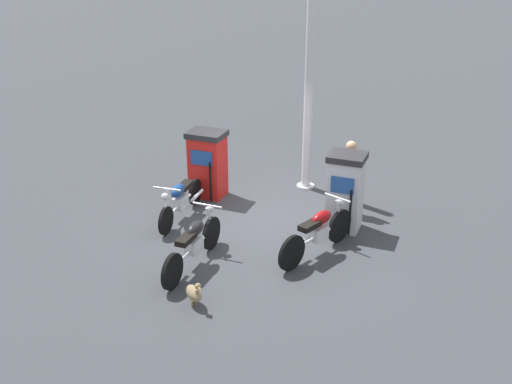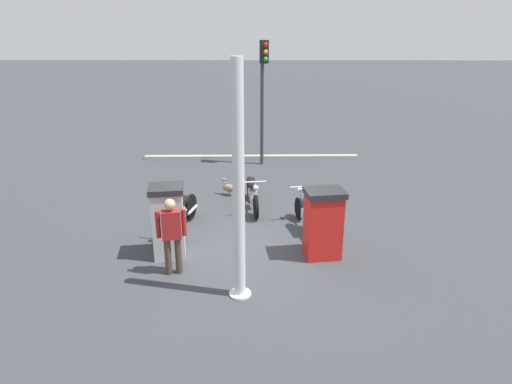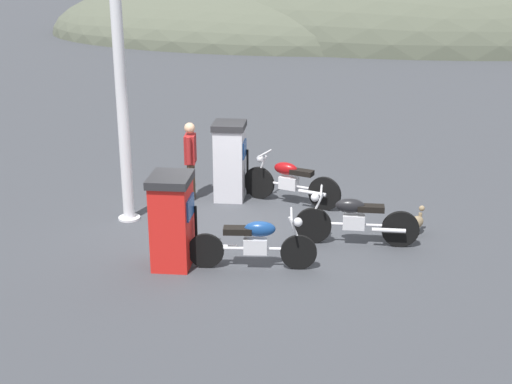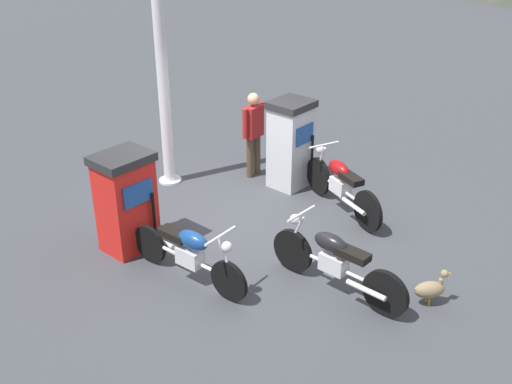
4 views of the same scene
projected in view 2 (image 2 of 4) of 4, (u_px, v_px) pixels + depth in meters
ground_plane at (247, 243)px, 10.08m from camera, size 120.00×120.00×0.00m
fuel_pump_near at (323, 223)px, 9.25m from camera, size 0.73×0.86×1.47m
fuel_pump_far at (168, 221)px, 9.26m from camera, size 0.71×0.77×1.55m
motorcycle_near_pump at (307, 213)px, 10.54m from camera, size 1.97×0.64×0.92m
motorcycle_far_pump at (179, 213)px, 10.50m from camera, size 2.01×0.73×0.96m
motorcycle_extra at (253, 192)px, 11.86m from camera, size 2.06×0.56×0.95m
attendant_person at (172, 232)px, 8.53m from camera, size 0.27×0.58×1.55m
wandering_duck at (229, 187)px, 12.86m from camera, size 0.37×0.47×0.49m
roadside_traffic_light at (263, 83)px, 14.87m from camera, size 0.40×0.30×4.16m
canopy_support_pole at (239, 191)px, 7.43m from camera, size 0.40×0.40×4.13m
road_edge_kerb at (251, 157)px, 16.53m from camera, size 0.40×7.80×0.12m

